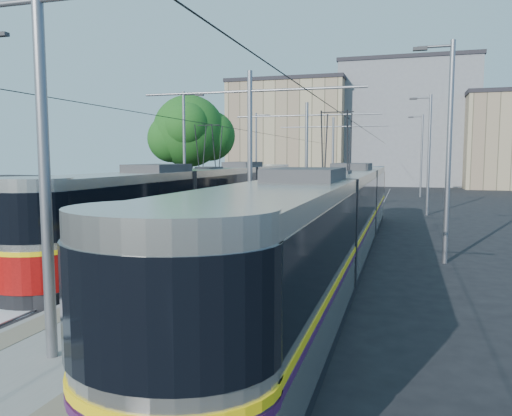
% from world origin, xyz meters
% --- Properties ---
extents(ground, '(160.00, 160.00, 0.00)m').
position_xyz_m(ground, '(0.00, 0.00, 0.00)').
color(ground, black).
rests_on(ground, ground).
extents(platform, '(4.00, 50.00, 0.30)m').
position_xyz_m(platform, '(0.00, 17.00, 0.15)').
color(platform, gray).
rests_on(platform, ground).
extents(tactile_strip_left, '(0.70, 50.00, 0.01)m').
position_xyz_m(tactile_strip_left, '(-1.45, 17.00, 0.30)').
color(tactile_strip_left, gray).
rests_on(tactile_strip_left, platform).
extents(tactile_strip_right, '(0.70, 50.00, 0.01)m').
position_xyz_m(tactile_strip_right, '(1.45, 17.00, 0.30)').
color(tactile_strip_right, gray).
rests_on(tactile_strip_right, platform).
extents(rails, '(8.71, 70.00, 0.03)m').
position_xyz_m(rails, '(0.00, 17.00, 0.02)').
color(rails, gray).
rests_on(rails, ground).
extents(tram_left, '(2.43, 27.62, 5.50)m').
position_xyz_m(tram_left, '(-3.60, 12.53, 1.71)').
color(tram_left, black).
rests_on(tram_left, ground).
extents(tram_right, '(2.43, 28.78, 5.50)m').
position_xyz_m(tram_right, '(3.60, 6.99, 1.86)').
color(tram_right, black).
rests_on(tram_right, ground).
extents(catenary, '(9.20, 70.00, 7.00)m').
position_xyz_m(catenary, '(0.00, 14.15, 4.52)').
color(catenary, slate).
rests_on(catenary, platform).
extents(street_lamps, '(15.18, 38.22, 8.00)m').
position_xyz_m(street_lamps, '(-0.00, 21.00, 4.18)').
color(street_lamps, slate).
rests_on(street_lamps, ground).
extents(shelter, '(1.00, 1.21, 2.30)m').
position_xyz_m(shelter, '(-0.07, 16.71, 1.51)').
color(shelter, black).
rests_on(shelter, platform).
extents(tree, '(5.80, 5.36, 8.42)m').
position_xyz_m(tree, '(-8.96, 23.00, 5.69)').
color(tree, '#382314').
rests_on(tree, ground).
extents(building_left, '(16.32, 12.24, 14.61)m').
position_xyz_m(building_left, '(-10.00, 60.00, 7.32)').
color(building_left, tan).
rests_on(building_left, ground).
extents(building_centre, '(18.36, 14.28, 17.10)m').
position_xyz_m(building_centre, '(6.00, 64.00, 8.56)').
color(building_centre, gray).
rests_on(building_centre, ground).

